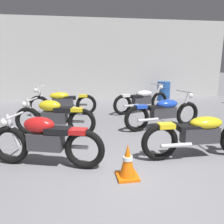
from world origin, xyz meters
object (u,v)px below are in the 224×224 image
Objects in this scene: motorcycle_left_row_2 at (62,102)px; motorcycle_right_row_1 at (164,112)px; motorcycle_right_row_0 at (201,134)px; traffic_cone at (128,162)px; motorcycle_left_row_1 at (54,116)px; motorcycle_left_row_0 at (45,140)px; oil_drum at (164,91)px; motorcycle_right_row_2 at (142,100)px.

motorcycle_right_row_1 is at bearing -35.57° from motorcycle_left_row_2.
motorcycle_left_row_2 is 1.00× the size of motorcycle_right_row_0.
motorcycle_right_row_1 is at bearing 57.06° from traffic_cone.
motorcycle_right_row_0 is (2.71, -1.72, -0.01)m from motorcycle_left_row_1.
motorcycle_right_row_1 is at bearing 31.83° from motorcycle_left_row_0.
motorcycle_left_row_1 is (-0.01, 1.62, 0.00)m from motorcycle_left_row_0.
traffic_cone is (-3.15, -6.41, -0.17)m from oil_drum.
motorcycle_right_row_0 is at bearing -90.40° from motorcycle_right_row_2.
oil_drum is (4.33, 2.20, -0.03)m from motorcycle_left_row_2.
oil_drum is (4.41, 4.19, -0.03)m from motorcycle_left_row_1.
motorcycle_right_row_0 is at bearing -91.11° from motorcycle_right_row_1.
traffic_cone is (-1.46, -0.50, -0.19)m from motorcycle_right_row_0.
motorcycle_left_row_0 is at bearing -127.12° from motorcycle_right_row_2.
motorcycle_left_row_2 is at bearing 87.73° from motorcycle_left_row_1.
motorcycle_right_row_2 is at bearing 89.60° from motorcycle_right_row_0.
oil_drum is at bearing 63.82° from traffic_cone.
motorcycle_left_row_2 is 4.02× the size of traffic_cone.
motorcycle_left_row_0 is 0.88× the size of motorcycle_right_row_0.
oil_drum is at bearing 52.83° from motorcycle_right_row_2.
motorcycle_right_row_0 is 3.71m from motorcycle_right_row_2.
motorcycle_left_row_0 is at bearing -148.17° from motorcycle_right_row_1.
traffic_cone is (-1.48, -4.21, -0.19)m from motorcycle_right_row_2.
motorcycle_left_row_0 is at bearing -89.70° from motorcycle_left_row_1.
motorcycle_left_row_2 is at bearing 179.98° from motorcycle_right_row_2.
motorcycle_right_row_2 is at bearing 52.88° from motorcycle_left_row_0.
motorcycle_left_row_1 is at bearing 119.54° from traffic_cone.
motorcycle_left_row_1 is at bearing -136.44° from oil_drum.
motorcycle_right_row_2 is (-0.01, 1.91, 0.00)m from motorcycle_right_row_1.
motorcycle_right_row_0 is 4.02× the size of traffic_cone.
motorcycle_left_row_0 is 3.54× the size of traffic_cone.
motorcycle_right_row_2 is (2.66, -0.00, 0.00)m from motorcycle_left_row_2.
motorcycle_right_row_1 reaches higher than traffic_cone.
motorcycle_left_row_0 is 4.52m from motorcycle_right_row_2.
motorcycle_right_row_1 is at bearing 88.89° from motorcycle_right_row_0.
motorcycle_left_row_0 is 0.89× the size of motorcycle_right_row_1.
motorcycle_left_row_0 reaches higher than traffic_cone.
oil_drum is (1.67, 2.20, -0.03)m from motorcycle_right_row_2.
motorcycle_left_row_0 is at bearing 177.91° from motorcycle_right_row_0.
motorcycle_right_row_2 reaches higher than motorcycle_left_row_1.
motorcycle_left_row_1 is 0.89× the size of motorcycle_right_row_0.
motorcycle_right_row_2 is 4.47m from traffic_cone.
motorcycle_right_row_2 is at bearing -127.17° from oil_drum.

